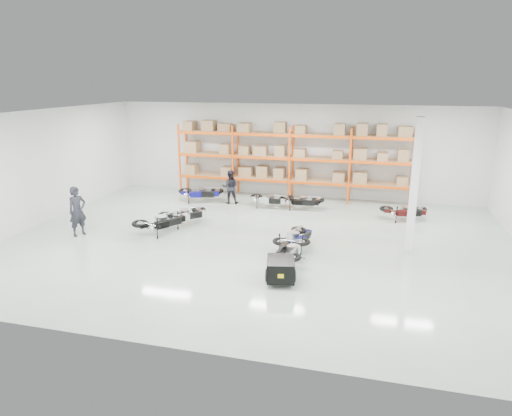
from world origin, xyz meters
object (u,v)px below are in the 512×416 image
(moto_black_far_left, at_px, (162,218))
(trailer, at_px, (281,269))
(moto_back_d, at_px, (405,208))
(moto_back_a, at_px, (201,190))
(moto_touring_right, at_px, (291,246))
(moto_silver_left, at_px, (184,212))
(moto_back_c, at_px, (302,198))
(person_left, at_px, (77,211))
(moto_back_b, at_px, (269,197))
(person_back, at_px, (230,187))
(moto_blue_centre, at_px, (296,234))

(moto_black_far_left, bearing_deg, trailer, -179.40)
(moto_black_far_left, height_order, moto_back_d, moto_black_far_left)
(moto_back_a, bearing_deg, trailer, -160.19)
(moto_black_far_left, height_order, trailer, moto_black_far_left)
(moto_touring_right, relative_size, moto_back_a, 0.92)
(moto_touring_right, bearing_deg, moto_black_far_left, 166.36)
(moto_silver_left, relative_size, moto_back_c, 1.06)
(person_left, bearing_deg, moto_back_c, -26.77)
(moto_back_b, bearing_deg, moto_back_a, 90.43)
(moto_back_b, bearing_deg, moto_back_d, -91.55)
(person_back, bearing_deg, moto_blue_centre, 113.64)
(moto_touring_right, distance_m, moto_back_c, 6.19)
(moto_back_b, distance_m, moto_back_c, 1.48)
(person_back, bearing_deg, moto_back_b, 158.77)
(moto_back_a, bearing_deg, person_left, 139.88)
(moto_touring_right, relative_size, moto_back_b, 1.04)
(person_left, bearing_deg, moto_back_d, -40.66)
(moto_blue_centre, relative_size, moto_touring_right, 0.98)
(moto_blue_centre, bearing_deg, trailer, 107.28)
(moto_back_a, height_order, person_left, person_left)
(moto_back_b, xyz_separation_m, moto_back_c, (1.48, 0.10, 0.00))
(moto_back_b, bearing_deg, moto_touring_right, -157.65)
(moto_back_c, relative_size, moto_back_d, 0.98)
(person_left, relative_size, person_back, 1.18)
(moto_back_d, distance_m, person_left, 12.90)
(moto_back_b, relative_size, moto_back_c, 0.99)
(moto_blue_centre, relative_size, moto_back_c, 1.01)
(moto_back_a, relative_size, person_back, 1.18)
(moto_back_a, xyz_separation_m, moto_back_c, (4.87, -0.07, -0.06))
(moto_silver_left, bearing_deg, moto_blue_centre, -154.49)
(moto_silver_left, height_order, trailer, moto_silver_left)
(moto_silver_left, distance_m, moto_back_c, 5.42)
(moto_blue_centre, xyz_separation_m, moto_silver_left, (-4.77, 1.54, 0.02))
(moto_black_far_left, bearing_deg, person_back, -72.81)
(moto_back_b, height_order, moto_back_d, moto_back_d)
(moto_silver_left, relative_size, moto_back_b, 1.07)
(moto_back_b, bearing_deg, trailer, -161.42)
(moto_blue_centre, bearing_deg, moto_touring_right, 108.77)
(moto_blue_centre, distance_m, moto_black_far_left, 5.21)
(moto_back_b, xyz_separation_m, moto_back_d, (5.85, -0.49, 0.01))
(person_back, bearing_deg, moto_black_far_left, 60.96)
(moto_black_far_left, xyz_separation_m, person_back, (1.22, 4.70, 0.22))
(moto_silver_left, bearing_deg, moto_back_b, -86.25)
(moto_touring_right, relative_size, person_back, 1.08)
(person_back, bearing_deg, moto_silver_left, 62.79)
(person_left, xyz_separation_m, person_back, (4.09, 5.75, -0.14))
(trailer, relative_size, moto_back_c, 1.04)
(moto_back_b, distance_m, person_back, 1.97)
(moto_silver_left, distance_m, person_left, 3.99)
(moto_blue_centre, distance_m, moto_back_b, 5.25)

